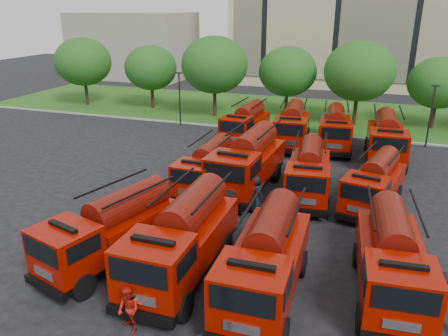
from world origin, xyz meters
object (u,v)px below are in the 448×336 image
at_px(fire_truck_7, 374,183).
at_px(fire_truck_10, 335,129).
at_px(fire_truck_6, 309,172).
at_px(firefighter_3, 440,307).
at_px(firefighter_1, 130,331).
at_px(firefighter_5, 384,238).
at_px(fire_truck_1, 183,238).
at_px(fire_truck_5, 248,162).
at_px(fire_truck_2, 266,259).
at_px(firefighter_4, 255,208).
at_px(fire_truck_11, 386,138).
at_px(fire_truck_3, 392,259).
at_px(fire_truck_8, 246,124).
at_px(fire_truck_4, 207,167).
at_px(fire_truck_0, 111,229).
at_px(fire_truck_9, 292,126).

relative_size(fire_truck_7, fire_truck_10, 0.95).
xyz_separation_m(fire_truck_6, firefighter_3, (6.45, -8.87, -1.58)).
height_order(firefighter_1, firefighter_5, firefighter_1).
xyz_separation_m(fire_truck_1, fire_truck_7, (7.56, 9.65, -0.25)).
xyz_separation_m(fire_truck_5, firefighter_1, (-0.42, -13.77, -1.83)).
distance_m(fire_truck_2, firefighter_4, 8.22).
distance_m(fire_truck_7, fire_truck_11, 8.88).
bearing_deg(fire_truck_3, fire_truck_1, -175.43).
xyz_separation_m(fire_truck_8, firefighter_1, (2.59, -23.71, -1.57)).
relative_size(fire_truck_1, fire_truck_8, 1.09).
bearing_deg(fire_truck_6, firefighter_1, -112.57).
xyz_separation_m(fire_truck_8, firefighter_4, (4.20, -12.48, -1.57)).
relative_size(fire_truck_8, firefighter_4, 3.56).
height_order(fire_truck_4, fire_truck_10, fire_truck_10).
bearing_deg(fire_truck_0, fire_truck_10, 85.37).
distance_m(fire_truck_7, fire_truck_10, 11.19).
relative_size(fire_truck_8, fire_truck_11, 0.92).
relative_size(fire_truck_3, firefighter_4, 3.69).
distance_m(fire_truck_3, firefighter_5, 5.01).
xyz_separation_m(fire_truck_0, fire_truck_1, (3.43, 0.09, 0.13)).
xyz_separation_m(fire_truck_4, firefighter_1, (1.93, -12.89, -1.49)).
distance_m(fire_truck_4, firefighter_3, 14.92).
relative_size(fire_truck_3, fire_truck_9, 0.97).
bearing_deg(fire_truck_6, fire_truck_3, -68.01).
distance_m(fire_truck_8, fire_truck_10, 7.37).
bearing_deg(fire_truck_10, fire_truck_1, -107.42).
distance_m(fire_truck_4, firefighter_5, 11.03).
xyz_separation_m(fire_truck_5, fire_truck_8, (-3.01, 9.94, -0.26)).
height_order(fire_truck_3, firefighter_1, fire_truck_3).
bearing_deg(fire_truck_5, fire_truck_6, 4.34).
height_order(fire_truck_3, fire_truck_4, fire_truck_3).
bearing_deg(fire_truck_11, firefighter_1, -113.13).
xyz_separation_m(fire_truck_6, fire_truck_10, (0.57, 10.44, 0.02)).
xyz_separation_m(fire_truck_4, fire_truck_10, (6.68, 11.39, 0.11)).
relative_size(fire_truck_0, fire_truck_4, 1.13).
relative_size(fire_truck_7, fire_truck_9, 0.91).
bearing_deg(firefighter_3, fire_truck_0, -0.99).
xyz_separation_m(fire_truck_1, fire_truck_4, (-2.32, 8.99, -0.25)).
bearing_deg(firefighter_4, fire_truck_7, -135.01).
bearing_deg(fire_truck_4, fire_truck_7, 4.47).
height_order(fire_truck_0, fire_truck_3, fire_truck_3).
relative_size(fire_truck_5, fire_truck_8, 1.17).
relative_size(fire_truck_9, firefighter_3, 4.82).
bearing_deg(fire_truck_5, fire_truck_3, -42.48).
height_order(fire_truck_4, fire_truck_6, fire_truck_6).
bearing_deg(fire_truck_8, fire_truck_6, -52.49).
height_order(fire_truck_7, firefighter_1, fire_truck_7).
height_order(fire_truck_3, firefighter_4, fire_truck_3).
height_order(fire_truck_5, firefighter_3, fire_truck_5).
height_order(fire_truck_3, fire_truck_7, fire_truck_3).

